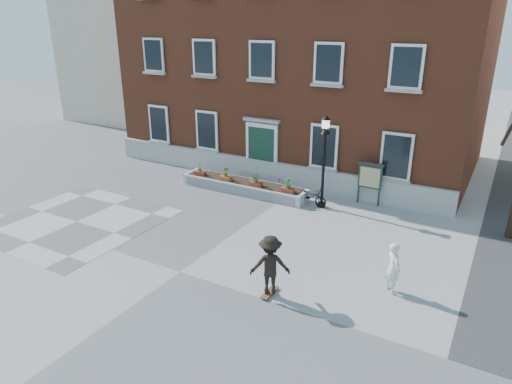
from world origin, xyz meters
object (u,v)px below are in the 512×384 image
Objects in this scene: bystander at (393,268)px; bicycle at (310,196)px; skateboarder at (270,265)px; notice_board at (370,177)px; lamp_post at (324,149)px.

bicycle is at bearing -1.57° from bystander.
bicycle is 0.83× the size of skateboarder.
bicycle is at bearing -148.23° from notice_board.
notice_board reaches higher than skateboarder.
notice_board is (1.64, 1.26, -1.28)m from lamp_post.
notice_board is 8.25m from skateboarder.
skateboarder is at bearing 77.26° from bystander.
skateboarder is (1.72, -6.91, 0.56)m from bicycle.
bystander is at bearing 32.25° from skateboarder.
notice_board is at bearing 87.08° from skateboarder.
lamp_post reaches higher than bicycle.
bicycle is 0.39× the size of lamp_post.
bystander is at bearing -129.37° from bicycle.
lamp_post is 7.24m from skateboarder.
bystander is at bearing -50.06° from lamp_post.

